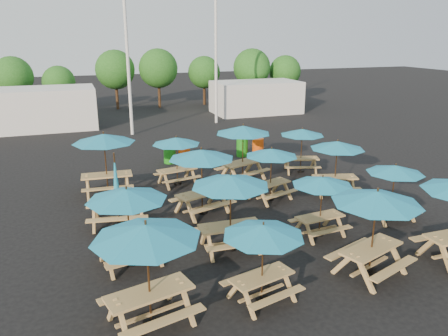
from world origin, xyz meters
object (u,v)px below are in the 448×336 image
object	(u,v)px
waste_bin_1	(184,153)
waste_bin_3	(258,147)
picnic_unit_8	(377,202)
picnic_unit_14	(337,148)
waste_bin_0	(170,154)
picnic_unit_15	(302,134)
picnic_unit_13	(395,172)
picnic_unit_0	(146,237)
picnic_unit_1	(127,198)
picnic_unit_4	(263,234)
picnic_unit_9	(322,184)
picnic_unit_3	(104,141)
waste_bin_2	(242,147)
picnic_unit_2	(117,196)
picnic_unit_10	(271,155)
picnic_unit_5	(230,184)
picnic_unit_6	(201,157)
picnic_unit_7	(176,143)
picnic_unit_11	(243,132)

from	to	relation	value
waste_bin_1	waste_bin_3	world-z (taller)	same
picnic_unit_8	picnic_unit_14	size ratio (longest dim) A/B	1.12
waste_bin_0	picnic_unit_15	bearing A→B (deg)	-32.91
picnic_unit_13	picnic_unit_14	xyz separation A→B (m)	(-0.43, 2.91, 0.20)
waste_bin_3	picnic_unit_0	bearing A→B (deg)	-123.16
picnic_unit_1	picnic_unit_15	bearing A→B (deg)	24.21
picnic_unit_4	picnic_unit_9	size ratio (longest dim) A/B	1.13
picnic_unit_13	picnic_unit_14	world-z (taller)	picnic_unit_14
picnic_unit_3	waste_bin_2	size ratio (longest dim) A/B	2.68
picnic_unit_2	waste_bin_2	world-z (taller)	picnic_unit_2
picnic_unit_8	waste_bin_2	world-z (taller)	picnic_unit_8
picnic_unit_2	picnic_unit_10	bearing A→B (deg)	12.53
picnic_unit_5	waste_bin_3	size ratio (longest dim) A/B	2.47
picnic_unit_13	picnic_unit_0	bearing A→B (deg)	-162.87
waste_bin_0	picnic_unit_0	bearing A→B (deg)	-104.54
picnic_unit_6	picnic_unit_13	bearing A→B (deg)	-42.13
picnic_unit_9	waste_bin_3	bearing A→B (deg)	72.36
picnic_unit_10	picnic_unit_13	world-z (taller)	picnic_unit_10
picnic_unit_7	picnic_unit_5	bearing A→B (deg)	-100.69
picnic_unit_4	waste_bin_2	distance (m)	13.47
picnic_unit_4	picnic_unit_15	size ratio (longest dim) A/B	0.94
picnic_unit_3	waste_bin_0	bearing A→B (deg)	50.26
picnic_unit_13	picnic_unit_14	bearing A→B (deg)	97.23
picnic_unit_5	picnic_unit_14	distance (m)	6.55
picnic_unit_13	waste_bin_3	size ratio (longest dim) A/B	2.06
picnic_unit_2	waste_bin_3	bearing A→B (deg)	47.60
picnic_unit_3	picnic_unit_15	size ratio (longest dim) A/B	1.02
waste_bin_3	picnic_unit_6	bearing A→B (deg)	-127.91
picnic_unit_3	picnic_unit_6	size ratio (longest dim) A/B	0.88
picnic_unit_3	picnic_unit_4	size ratio (longest dim) A/B	1.09
picnic_unit_7	picnic_unit_8	size ratio (longest dim) A/B	0.81
picnic_unit_1	picnic_unit_13	size ratio (longest dim) A/B	1.29
picnic_unit_9	waste_bin_1	world-z (taller)	picnic_unit_9
picnic_unit_11	picnic_unit_9	bearing A→B (deg)	-107.45
picnic_unit_11	picnic_unit_15	world-z (taller)	picnic_unit_11
waste_bin_3	picnic_unit_15	bearing A→B (deg)	-76.62
picnic_unit_8	picnic_unit_9	xyz separation A→B (m)	(-0.01, 2.59, -0.37)
picnic_unit_5	picnic_unit_13	distance (m)	6.18
picnic_unit_0	picnic_unit_6	distance (m)	6.49
picnic_unit_9	waste_bin_3	xyz separation A→B (m)	(2.00, 9.59, -1.28)
picnic_unit_13	waste_bin_3	distance (m)	9.46
picnic_unit_14	waste_bin_2	xyz separation A→B (m)	(-1.42, 6.70, -1.47)
waste_bin_0	picnic_unit_2	bearing A→B (deg)	-116.06
picnic_unit_15	waste_bin_0	distance (m)	6.76
picnic_unit_4	waste_bin_1	xyz separation A→B (m)	(1.23, 12.43, -1.30)
picnic_unit_2	waste_bin_0	bearing A→B (deg)	72.76
picnic_unit_4	waste_bin_3	size ratio (longest dim) A/B	2.46
picnic_unit_5	picnic_unit_6	distance (m)	3.02
picnic_unit_2	picnic_unit_14	size ratio (longest dim) A/B	0.95
picnic_unit_2	waste_bin_1	world-z (taller)	picnic_unit_2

